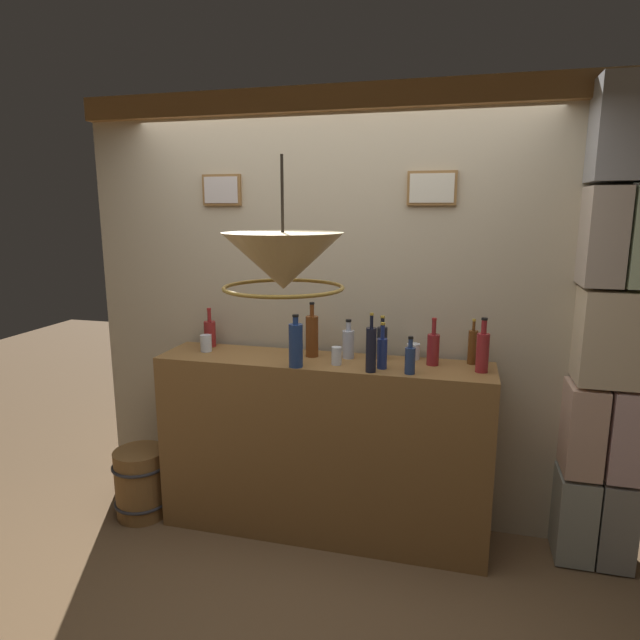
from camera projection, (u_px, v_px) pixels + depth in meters
The scene contains 20 objects.
ground_plane at pixel (281, 623), 2.63m from camera, with size 12.00×12.00×0.00m, color brown.
panelled_rear_partition at pixel (334, 299), 3.39m from camera, with size 3.21×0.15×2.67m.
stone_pillar at pixel (612, 335), 2.89m from camera, with size 0.41×0.34×2.59m.
bar_shelf_unit at pixel (322, 448), 3.29m from camera, with size 1.97×0.42×1.10m, color olive.
liquor_bottle_amaro at pixel (210, 333), 3.48m from camera, with size 0.07×0.07×0.25m.
liquor_bottle_vermouth at pixel (348, 343), 3.21m from camera, with size 0.07×0.07×0.23m.
liquor_bottle_vodka at pixel (410, 359), 2.90m from camera, with size 0.06×0.06×0.21m.
liquor_bottle_port at pixel (473, 346), 3.09m from camera, with size 0.05×0.05×0.26m.
liquor_bottle_mezcal at pixel (382, 342), 3.18m from camera, with size 0.06×0.06×0.26m.
liquor_bottle_rye at pixel (296, 345), 3.02m from camera, with size 0.08×0.08×0.30m.
liquor_bottle_sherry at pixel (483, 351), 2.93m from camera, with size 0.07×0.07×0.30m.
liquor_bottle_bourbon at pixel (382, 352), 3.00m from camera, with size 0.06×0.06×0.26m.
liquor_bottle_tequila at pixel (312, 335), 3.24m from camera, with size 0.08×0.08×0.33m.
liquor_bottle_scotch at pixel (433, 348), 3.07m from camera, with size 0.07×0.07×0.27m.
liquor_bottle_rum at pixel (371, 349), 2.93m from camera, with size 0.06×0.06×0.33m.
glass_tumbler_rocks at pixel (413, 351), 3.20m from camera, with size 0.08×0.08×0.09m.
glass_tumbler_highball at pixel (206, 343), 3.37m from camera, with size 0.07×0.07×0.10m.
glass_tumbler_shot at pixel (337, 356), 3.08m from camera, with size 0.06×0.06×0.10m.
pendant_lamp at pixel (283, 263), 2.16m from camera, with size 0.49×0.49×0.52m.
wooden_barrel at pixel (141, 483), 3.53m from camera, with size 0.35×0.35×0.45m.
Camera 1 is at (0.76, -2.16, 1.97)m, focal length 30.54 mm.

